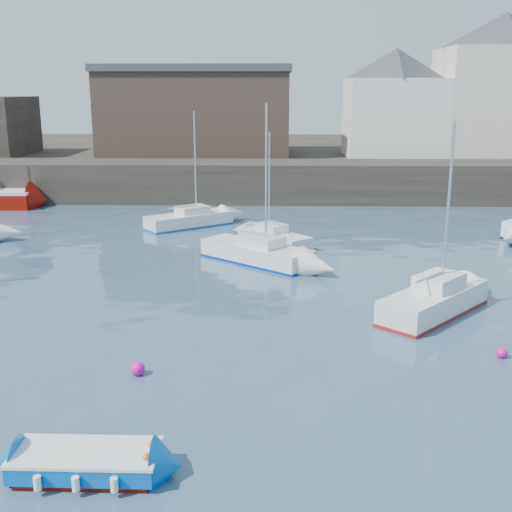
{
  "coord_description": "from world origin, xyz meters",
  "views": [
    {
      "loc": [
        0.68,
        -14.66,
        8.48
      ],
      "look_at": [
        0.0,
        12.0,
        1.5
      ],
      "focal_mm": 45.0,
      "sensor_mm": 36.0,
      "label": 1
    }
  ],
  "objects_px": {
    "sailboat_h": "(189,219)",
    "buoy_mid": "(501,357)",
    "sailboat_f": "(274,238)",
    "buoy_far": "(278,246)",
    "sailboat_c": "(435,300)",
    "buoy_near": "(138,375)",
    "blue_dinghy": "(86,462)",
    "sailboat_b": "(257,252)"
  },
  "relations": [
    {
      "from": "sailboat_f",
      "to": "sailboat_h",
      "type": "bearing_deg",
      "value": 137.21
    },
    {
      "from": "sailboat_b",
      "to": "sailboat_f",
      "type": "bearing_deg",
      "value": 76.58
    },
    {
      "from": "blue_dinghy",
      "to": "sailboat_b",
      "type": "xyz_separation_m",
      "value": [
        3.4,
        18.49,
        0.16
      ]
    },
    {
      "from": "sailboat_c",
      "to": "buoy_far",
      "type": "bearing_deg",
      "value": 118.22
    },
    {
      "from": "sailboat_h",
      "to": "buoy_near",
      "type": "relative_size",
      "value": 16.16
    },
    {
      "from": "buoy_near",
      "to": "buoy_mid",
      "type": "bearing_deg",
      "value": 7.85
    },
    {
      "from": "sailboat_f",
      "to": "buoy_mid",
      "type": "distance_m",
      "value": 16.89
    },
    {
      "from": "sailboat_f",
      "to": "buoy_near",
      "type": "distance_m",
      "value": 17.3
    },
    {
      "from": "sailboat_c",
      "to": "buoy_far",
      "type": "xyz_separation_m",
      "value": [
        -5.93,
        11.06,
        -0.56
      ]
    },
    {
      "from": "sailboat_c",
      "to": "buoy_near",
      "type": "xyz_separation_m",
      "value": [
        -10.37,
        -5.72,
        -0.56
      ]
    },
    {
      "from": "sailboat_b",
      "to": "sailboat_f",
      "type": "relative_size",
      "value": 1.25
    },
    {
      "from": "sailboat_h",
      "to": "buoy_mid",
      "type": "height_order",
      "value": "sailboat_h"
    },
    {
      "from": "buoy_far",
      "to": "sailboat_b",
      "type": "bearing_deg",
      "value": -107.25
    },
    {
      "from": "sailboat_f",
      "to": "buoy_far",
      "type": "xyz_separation_m",
      "value": [
        0.25,
        -0.01,
        -0.44
      ]
    },
    {
      "from": "sailboat_h",
      "to": "buoy_far",
      "type": "relative_size",
      "value": 15.96
    },
    {
      "from": "sailboat_c",
      "to": "sailboat_h",
      "type": "bearing_deg",
      "value": 125.76
    },
    {
      "from": "blue_dinghy",
      "to": "buoy_near",
      "type": "distance_m",
      "value": 5.29
    },
    {
      "from": "sailboat_b",
      "to": "buoy_mid",
      "type": "relative_size",
      "value": 21.72
    },
    {
      "from": "sailboat_f",
      "to": "buoy_mid",
      "type": "bearing_deg",
      "value": -64.08
    },
    {
      "from": "sailboat_f",
      "to": "sailboat_c",
      "type": "bearing_deg",
      "value": -60.79
    },
    {
      "from": "buoy_far",
      "to": "sailboat_f",
      "type": "bearing_deg",
      "value": 178.15
    },
    {
      "from": "blue_dinghy",
      "to": "sailboat_c",
      "type": "relative_size",
      "value": 0.45
    },
    {
      "from": "buoy_mid",
      "to": "buoy_far",
      "type": "distance_m",
      "value": 16.77
    },
    {
      "from": "blue_dinghy",
      "to": "buoy_mid",
      "type": "xyz_separation_m",
      "value": [
        11.64,
        6.88,
        -0.35
      ]
    },
    {
      "from": "blue_dinghy",
      "to": "buoy_far",
      "type": "distance_m",
      "value": 22.52
    },
    {
      "from": "blue_dinghy",
      "to": "sailboat_h",
      "type": "relative_size",
      "value": 0.46
    },
    {
      "from": "sailboat_c",
      "to": "buoy_near",
      "type": "bearing_deg",
      "value": -151.12
    },
    {
      "from": "blue_dinghy",
      "to": "sailboat_h",
      "type": "bearing_deg",
      "value": 92.31
    },
    {
      "from": "buoy_near",
      "to": "blue_dinghy",
      "type": "bearing_deg",
      "value": -90.78
    },
    {
      "from": "sailboat_b",
      "to": "buoy_mid",
      "type": "height_order",
      "value": "sailboat_b"
    },
    {
      "from": "buoy_near",
      "to": "buoy_far",
      "type": "xyz_separation_m",
      "value": [
        4.44,
        16.78,
        0.0
      ]
    },
    {
      "from": "sailboat_b",
      "to": "sailboat_h",
      "type": "height_order",
      "value": "sailboat_b"
    },
    {
      "from": "sailboat_c",
      "to": "sailboat_f",
      "type": "xyz_separation_m",
      "value": [
        -6.19,
        11.06,
        -0.12
      ]
    },
    {
      "from": "sailboat_h",
      "to": "buoy_far",
      "type": "distance_m",
      "value": 7.49
    },
    {
      "from": "blue_dinghy",
      "to": "buoy_far",
      "type": "bearing_deg",
      "value": 78.44
    },
    {
      "from": "sailboat_f",
      "to": "buoy_far",
      "type": "bearing_deg",
      "value": -1.85
    },
    {
      "from": "sailboat_b",
      "to": "buoy_far",
      "type": "relative_size",
      "value": 17.42
    },
    {
      "from": "sailboat_f",
      "to": "buoy_far",
      "type": "height_order",
      "value": "sailboat_f"
    },
    {
      "from": "blue_dinghy",
      "to": "buoy_mid",
      "type": "distance_m",
      "value": 13.52
    },
    {
      "from": "sailboat_b",
      "to": "buoy_far",
      "type": "bearing_deg",
      "value": 72.75
    },
    {
      "from": "sailboat_b",
      "to": "sailboat_f",
      "type": "height_order",
      "value": "sailboat_b"
    },
    {
      "from": "blue_dinghy",
      "to": "buoy_near",
      "type": "bearing_deg",
      "value": 89.22
    }
  ]
}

